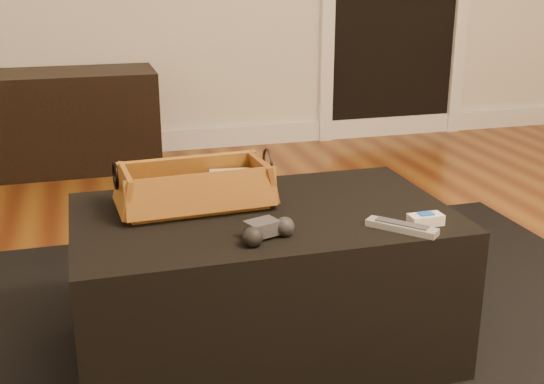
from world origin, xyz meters
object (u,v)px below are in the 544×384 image
object	(u,v)px
media_cabinet	(28,123)
tv_remote	(189,200)
game_controller	(266,230)
cream_gadget	(426,219)
silver_remote	(402,227)
wicker_basket	(195,189)
ottoman	(263,283)

from	to	relation	value
media_cabinet	tv_remote	world-z (taller)	media_cabinet
game_controller	cream_gadget	size ratio (longest dim) A/B	1.76
game_controller	silver_remote	distance (m)	0.34
wicker_basket	silver_remote	xyz separation A→B (m)	(0.46, -0.32, -0.04)
wicker_basket	game_controller	xyz separation A→B (m)	(0.12, -0.28, -0.03)
wicker_basket	game_controller	bearing A→B (deg)	-66.11
tv_remote	silver_remote	bearing A→B (deg)	-41.11
media_cabinet	game_controller	distance (m)	2.38
media_cabinet	ottoman	bearing A→B (deg)	-70.99
media_cabinet	cream_gadget	size ratio (longest dim) A/B	15.32
ottoman	silver_remote	bearing A→B (deg)	-37.28
wicker_basket	silver_remote	bearing A→B (deg)	-34.29
wicker_basket	cream_gadget	xyz separation A→B (m)	(0.54, -0.29, -0.03)
ottoman	silver_remote	world-z (taller)	silver_remote
tv_remote	silver_remote	world-z (taller)	tv_remote
ottoman	wicker_basket	bearing A→B (deg)	151.63
tv_remote	cream_gadget	distance (m)	0.62
tv_remote	ottoman	bearing A→B (deg)	-30.70
media_cabinet	cream_gadget	distance (m)	2.54
tv_remote	cream_gadget	size ratio (longest dim) A/B	2.53
ottoman	cream_gadget	xyz separation A→B (m)	(0.37, -0.21, 0.22)
media_cabinet	silver_remote	xyz separation A→B (m)	(1.02, -2.31, 0.18)
game_controller	silver_remote	world-z (taller)	game_controller
media_cabinet	game_controller	bearing A→B (deg)	-73.44
game_controller	wicker_basket	bearing A→B (deg)	113.89
wicker_basket	ottoman	bearing A→B (deg)	-28.37
media_cabinet	wicker_basket	bearing A→B (deg)	-74.52
game_controller	silver_remote	bearing A→B (deg)	-6.11
silver_remote	tv_remote	bearing A→B (deg)	148.27
tv_remote	cream_gadget	bearing A→B (deg)	-35.84
game_controller	cream_gadget	bearing A→B (deg)	-2.20
ottoman	tv_remote	world-z (taller)	tv_remote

